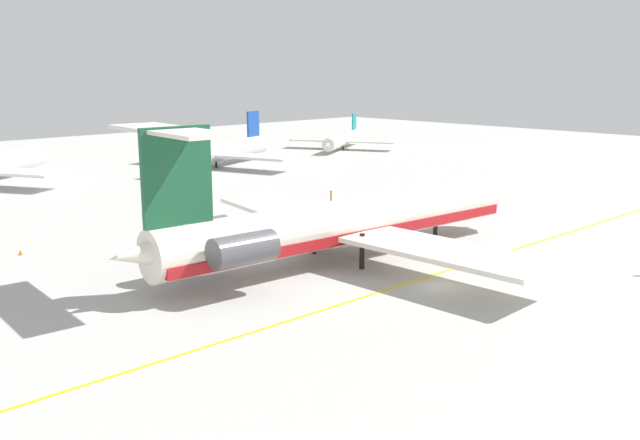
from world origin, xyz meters
name	(u,v)px	position (x,y,z in m)	size (l,w,h in m)	color
ground	(436,287)	(0.00, 0.00, 0.00)	(309.86, 309.86, 0.00)	#ADADA8
main_jetliner	(338,223)	(-0.08, 12.07, 3.88)	(48.93, 43.30, 14.24)	silver
airliner_mid_right	(213,153)	(30.04, 74.69, 2.97)	(33.01, 33.11, 10.09)	silver
airliner_far_right	(342,140)	(70.12, 78.93, 2.30)	(24.22, 24.54, 7.81)	silver
ground_crew_near_tail	(331,195)	(21.09, 33.96, 1.14)	(0.29, 0.42, 1.80)	black
safety_cone_nose	(20,252)	(-21.82, 36.42, 0.28)	(0.40, 0.40, 0.55)	#EA590F
taxiway_centreline	(424,278)	(1.29, 2.39, 0.00)	(109.97, 0.36, 0.01)	gold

